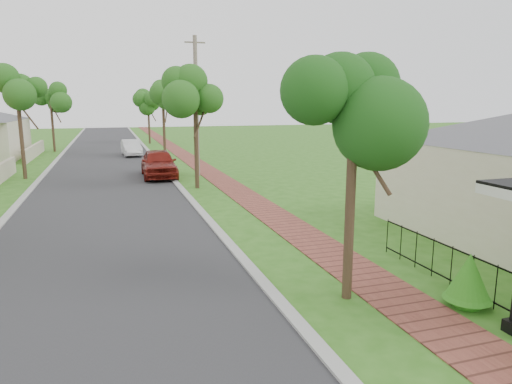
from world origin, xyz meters
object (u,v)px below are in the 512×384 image
near_tree (354,109)px  parked_car_white (131,148)px  parked_car_red (159,163)px  utility_pole (196,106)px

near_tree → parked_car_white: bearing=95.9°
parked_car_red → near_tree: 19.14m
parked_car_white → utility_pole: 13.20m
parked_car_red → parked_car_white: 12.13m
parked_car_white → near_tree: size_ratio=0.75×
parked_car_red → near_tree: bearing=-82.0°
parked_car_red → utility_pole: 4.04m
near_tree → utility_pole: utility_pole is taller
parked_car_red → near_tree: (2.21, -18.71, 3.39)m
near_tree → utility_pole: (0.10, 18.50, -0.08)m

